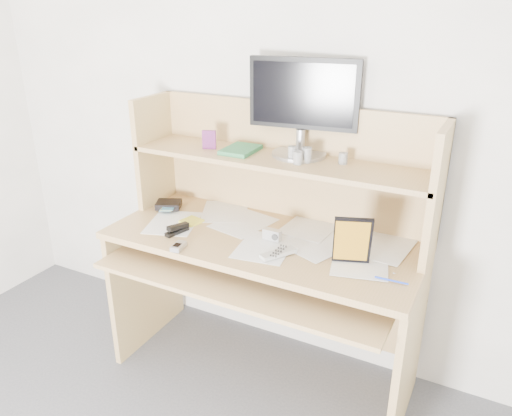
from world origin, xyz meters
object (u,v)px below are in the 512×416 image
at_px(tv_remote, 278,253).
at_px(desk, 270,242).
at_px(keyboard, 258,265).
at_px(game_case, 352,240).
at_px(monitor, 303,104).

bearing_deg(tv_remote, desk, 154.71).
bearing_deg(keyboard, desk, 105.58).
xyz_separation_m(tv_remote, game_case, (0.29, 0.06, 0.10)).
height_order(game_case, monitor, monitor).
bearing_deg(tv_remote, monitor, 131.25).
distance_m(keyboard, game_case, 0.45).
relative_size(desk, game_case, 6.71).
height_order(desk, keyboard, desk).
bearing_deg(desk, keyboard, -82.23).
bearing_deg(tv_remote, keyboard, -164.65).
bearing_deg(game_case, tv_remote, 173.13).
relative_size(desk, keyboard, 3.07).
xyz_separation_m(tv_remote, monitor, (-0.07, 0.37, 0.54)).
distance_m(desk, tv_remote, 0.26).
bearing_deg(monitor, desk, -120.34).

